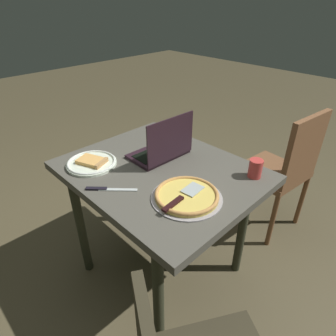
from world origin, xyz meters
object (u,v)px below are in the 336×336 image
Objects in this scene: dining_table at (161,183)px; laptop at (163,148)px; table_knife at (106,189)px; chair_far at (284,167)px; drink_cup at (255,168)px; pizza_tray at (187,196)px; pizza_plate at (92,163)px.

dining_table is 0.19m from laptop.
chair_far is (0.34, 1.20, -0.24)m from table_knife.
chair_far is at bearing 98.57° from drink_cup.
pizza_tray is (0.27, -0.09, 0.11)m from dining_table.
pizza_tray is at bearing -107.14° from drink_cup.
chair_far is (0.29, 0.89, -0.15)m from dining_table.
laptop is at bearing 57.40° from pizza_plate.
table_knife reaches higher than dining_table.
pizza_plate is at bearing 162.54° from table_knife.
pizza_tray is at bearing 35.37° from table_knife.
drink_cup reaches higher than pizza_tray.
drink_cup is (0.12, 0.38, 0.03)m from pizza_tray.
pizza_plate reaches higher than dining_table.
table_knife is at bearing -84.78° from laptop.
pizza_tray is at bearing 14.46° from pizza_plate.
pizza_plate is at bearing -117.37° from chair_far.
drink_cup is (0.43, 0.60, 0.04)m from table_knife.
dining_table is 10.56× the size of drink_cup.
dining_table is at bearing -48.76° from laptop.
pizza_tray is 0.40m from drink_cup.
laptop reaches higher than table_knife.
laptop is (-0.08, 0.09, 0.15)m from dining_table.
table_knife is (-0.04, -0.31, 0.10)m from dining_table.
laptop reaches higher than drink_cup.
dining_table is 0.95m from chair_far.
laptop reaches higher than pizza_plate.
laptop reaches higher than dining_table.
table_knife is 0.20× the size of chair_far.
table_knife is (0.25, -0.08, -0.01)m from pizza_plate.
pizza_plate is 2.80× the size of drink_cup.
chair_far reaches higher than dining_table.
laptop is at bearing 131.24° from dining_table.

